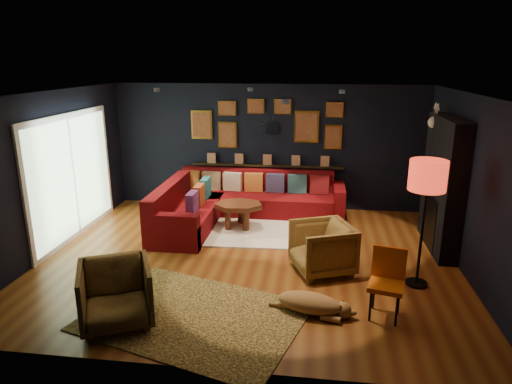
# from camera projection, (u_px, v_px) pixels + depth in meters

# --- Properties ---
(floor) EXTENTS (6.50, 6.50, 0.00)m
(floor) POSITION_uv_depth(u_px,v_px,m) (249.00, 258.00, 7.33)
(floor) COLOR brown
(floor) RESTS_ON ground
(room_walls) EXTENTS (6.50, 6.50, 6.50)m
(room_walls) POSITION_uv_depth(u_px,v_px,m) (248.00, 161.00, 6.88)
(room_walls) COLOR black
(room_walls) RESTS_ON ground
(sectional) EXTENTS (3.41, 2.69, 0.86)m
(sectional) POSITION_uv_depth(u_px,v_px,m) (232.00, 204.00, 9.04)
(sectional) COLOR maroon
(sectional) RESTS_ON ground
(ledge) EXTENTS (3.20, 0.12, 0.04)m
(ledge) POSITION_uv_depth(u_px,v_px,m) (267.00, 166.00, 9.62)
(ledge) COLOR black
(ledge) RESTS_ON room_walls
(gallery_wall) EXTENTS (3.15, 0.04, 1.02)m
(gallery_wall) POSITION_uv_depth(u_px,v_px,m) (267.00, 123.00, 9.41)
(gallery_wall) COLOR gold
(gallery_wall) RESTS_ON room_walls
(sunburst_mirror) EXTENTS (0.47, 0.16, 0.47)m
(sunburst_mirror) POSITION_uv_depth(u_px,v_px,m) (273.00, 128.00, 9.43)
(sunburst_mirror) COLOR silver
(sunburst_mirror) RESTS_ON room_walls
(fireplace) EXTENTS (0.31, 1.60, 2.20)m
(fireplace) POSITION_uv_depth(u_px,v_px,m) (442.00, 189.00, 7.50)
(fireplace) COLOR black
(fireplace) RESTS_ON ground
(deer_head) EXTENTS (0.50, 0.28, 0.45)m
(deer_head) POSITION_uv_depth(u_px,v_px,m) (444.00, 122.00, 7.69)
(deer_head) COLOR white
(deer_head) RESTS_ON fireplace
(sliding_door) EXTENTS (0.06, 2.80, 2.20)m
(sliding_door) POSITION_uv_depth(u_px,v_px,m) (73.00, 176.00, 8.00)
(sliding_door) COLOR white
(sliding_door) RESTS_ON ground
(ceiling_spots) EXTENTS (3.30, 2.50, 0.06)m
(ceiling_spots) POSITION_uv_depth(u_px,v_px,m) (255.00, 92.00, 7.37)
(ceiling_spots) COLOR black
(ceiling_spots) RESTS_ON room_walls
(shag_rug) EXTENTS (2.26, 1.69, 0.03)m
(shag_rug) POSITION_uv_depth(u_px,v_px,m) (257.00, 231.00, 8.44)
(shag_rug) COLOR white
(shag_rug) RESTS_ON ground
(leopard_rug) EXTENTS (2.99, 2.51, 0.01)m
(leopard_rug) POSITION_uv_depth(u_px,v_px,m) (195.00, 316.00, 5.67)
(leopard_rug) COLOR tan
(leopard_rug) RESTS_ON ground
(coffee_table) EXTENTS (0.95, 0.73, 0.46)m
(coffee_table) POSITION_uv_depth(u_px,v_px,m) (239.00, 208.00, 8.54)
(coffee_table) COLOR #572A15
(coffee_table) RESTS_ON shag_rug
(pouf) EXTENTS (0.54, 0.54, 0.35)m
(pouf) POSITION_uv_depth(u_px,v_px,m) (193.00, 214.00, 8.80)
(pouf) COLOR maroon
(pouf) RESTS_ON shag_rug
(armchair_left) EXTENTS (1.07, 1.04, 0.84)m
(armchair_left) POSITION_uv_depth(u_px,v_px,m) (116.00, 291.00, 5.42)
(armchair_left) COLOR #B88438
(armchair_left) RESTS_ON ground
(armchair_right) EXTENTS (1.01, 1.04, 0.83)m
(armchair_right) POSITION_uv_depth(u_px,v_px,m) (322.00, 246.00, 6.77)
(armchair_right) COLOR #B88438
(armchair_right) RESTS_ON ground
(gold_stool) EXTENTS (0.38, 0.38, 0.47)m
(gold_stool) POSITION_uv_depth(u_px,v_px,m) (124.00, 288.00, 5.90)
(gold_stool) COLOR gold
(gold_stool) RESTS_ON ground
(orange_chair) EXTENTS (0.50, 0.50, 0.87)m
(orange_chair) POSITION_uv_depth(u_px,v_px,m) (387.00, 277.00, 5.59)
(orange_chair) COLOR black
(orange_chair) RESTS_ON ground
(floor_lamp) EXTENTS (0.50, 0.50, 1.81)m
(floor_lamp) POSITION_uv_depth(u_px,v_px,m) (427.00, 181.00, 6.05)
(floor_lamp) COLOR black
(floor_lamp) RESTS_ON ground
(dog) EXTENTS (1.21, 0.79, 0.35)m
(dog) POSITION_uv_depth(u_px,v_px,m) (310.00, 299.00, 5.70)
(dog) COLOR #9D6C42
(dog) RESTS_ON leopard_rug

